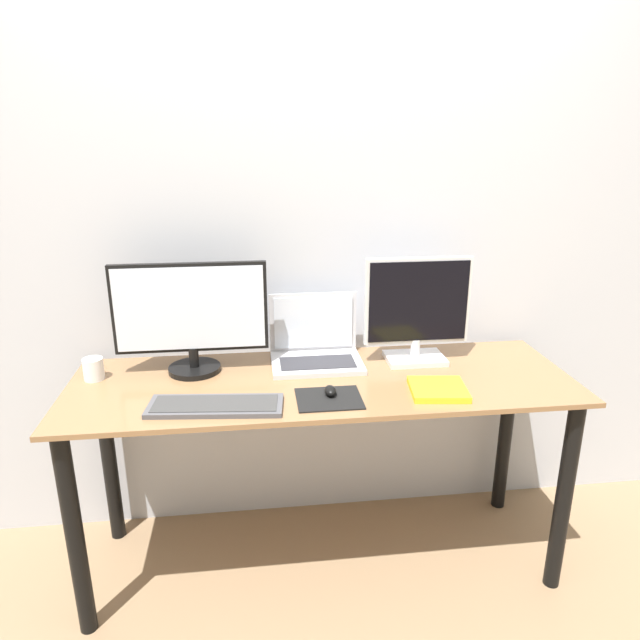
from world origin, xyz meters
The scene contains 11 objects.
ground_plane centered at (0.00, 0.00, 0.00)m, with size 12.00×12.00×0.00m, color #8C7051.
wall_back centered at (0.00, 0.66, 1.25)m, with size 7.00×0.05×2.50m.
desk centered at (0.00, 0.30, 0.64)m, with size 1.79×0.60×0.78m.
monitor_left centered at (-0.46, 0.44, 0.99)m, with size 0.55×0.19×0.41m.
monitor_right centered at (0.38, 0.44, 0.98)m, with size 0.40×0.16×0.41m.
laptop centered at (-0.01, 0.48, 0.84)m, with size 0.34×0.25×0.25m.
keyboard centered at (-0.37, 0.12, 0.79)m, with size 0.44×0.19×0.02m.
mousepad centered at (0.00, 0.14, 0.78)m, with size 0.22×0.18×0.00m.
mouse centered at (0.01, 0.16, 0.80)m, with size 0.04×0.06×0.03m.
book centered at (0.38, 0.15, 0.79)m, with size 0.21×0.20×0.02m.
mug centered at (-0.81, 0.40, 0.82)m, with size 0.07×0.07×0.08m.
Camera 1 is at (-0.24, -1.56, 1.62)m, focal length 32.00 mm.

